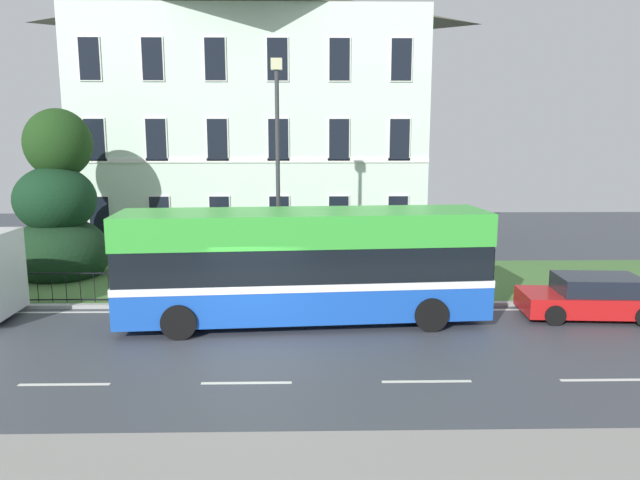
{
  "coord_description": "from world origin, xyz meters",
  "views": [
    {
      "loc": [
        1.38,
        -14.07,
        5.35
      ],
      "look_at": [
        1.75,
        4.14,
        2.17
      ],
      "focal_mm": 33.01,
      "sensor_mm": 36.0,
      "label": 1
    }
  ],
  "objects_px": {
    "single_decker_bus": "(305,264)",
    "street_lamp_post": "(278,164)",
    "parked_hatchback_01": "(591,297)",
    "evergreen_tree": "(59,215)",
    "georgian_townhouse": "(257,114)"
  },
  "relations": [
    {
      "from": "parked_hatchback_01",
      "to": "street_lamp_post",
      "type": "relative_size",
      "value": 0.53
    },
    {
      "from": "georgian_townhouse",
      "to": "parked_hatchback_01",
      "type": "xyz_separation_m",
      "value": [
        11.08,
        -13.64,
        -5.89
      ]
    },
    {
      "from": "georgian_townhouse",
      "to": "evergreen_tree",
      "type": "distance_m",
      "value": 11.46
    },
    {
      "from": "parked_hatchback_01",
      "to": "single_decker_bus",
      "type": "bearing_deg",
      "value": 5.83
    },
    {
      "from": "georgian_townhouse",
      "to": "evergreen_tree",
      "type": "height_order",
      "value": "georgian_townhouse"
    },
    {
      "from": "single_decker_bus",
      "to": "georgian_townhouse",
      "type": "bearing_deg",
      "value": 95.68
    },
    {
      "from": "single_decker_bus",
      "to": "parked_hatchback_01",
      "type": "bearing_deg",
      "value": -2.6
    },
    {
      "from": "evergreen_tree",
      "to": "single_decker_bus",
      "type": "xyz_separation_m",
      "value": [
        9.39,
        -5.72,
        -0.73
      ]
    },
    {
      "from": "evergreen_tree",
      "to": "street_lamp_post",
      "type": "height_order",
      "value": "street_lamp_post"
    },
    {
      "from": "single_decker_bus",
      "to": "street_lamp_post",
      "type": "relative_size",
      "value": 1.38
    },
    {
      "from": "parked_hatchback_01",
      "to": "street_lamp_post",
      "type": "height_order",
      "value": "street_lamp_post"
    },
    {
      "from": "evergreen_tree",
      "to": "parked_hatchback_01",
      "type": "height_order",
      "value": "evergreen_tree"
    },
    {
      "from": "evergreen_tree",
      "to": "parked_hatchback_01",
      "type": "xyz_separation_m",
      "value": [
        18.0,
        -5.44,
        -1.84
      ]
    },
    {
      "from": "evergreen_tree",
      "to": "parked_hatchback_01",
      "type": "bearing_deg",
      "value": -16.83
    },
    {
      "from": "street_lamp_post",
      "to": "single_decker_bus",
      "type": "bearing_deg",
      "value": -73.05
    }
  ]
}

